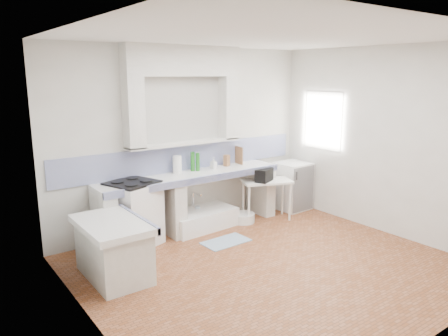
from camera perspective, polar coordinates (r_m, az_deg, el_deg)
floor at (r=5.60m, az=6.21°, el=-12.87°), size 4.50×4.50×0.00m
ceiling at (r=5.09m, az=6.98°, el=17.01°), size 4.50×4.50×0.00m
wall_back at (r=6.74m, az=-5.04°, el=3.96°), size 4.50×0.00×4.50m
wall_front at (r=3.97m, az=26.53°, el=-3.25°), size 4.50×0.00×4.50m
wall_left at (r=4.02m, az=-17.73°, el=-2.34°), size 0.00×4.50×4.50m
wall_right at (r=6.87m, az=20.53°, el=3.38°), size 0.00×4.50×4.50m
alcove_mass at (r=6.52m, az=-5.42°, el=14.02°), size 1.90×0.25×0.45m
window_frame at (r=7.70m, az=13.90°, el=6.19°), size 0.35×0.86×1.06m
lace_valance at (r=7.56m, az=13.33°, el=9.00°), size 0.01×0.84×0.24m
counter_slab at (r=6.54m, az=-4.33°, el=-1.11°), size 3.00×0.60×0.08m
counter_lip at (r=6.31m, az=-2.99°, el=-1.58°), size 3.00×0.04×0.10m
counter_pier_left at (r=6.08m, az=-15.61°, el=-7.02°), size 0.20×0.55×0.82m
counter_pier_mid at (r=6.49m, az=-6.90°, el=-5.39°), size 0.20×0.55×0.82m
counter_pier_right at (r=7.47m, az=4.89°, el=-2.98°), size 0.20×0.55×0.82m
peninsula_top at (r=5.22m, az=-14.67°, el=-7.28°), size 0.70×1.10×0.08m
peninsula_base at (r=5.35m, az=-14.46°, el=-10.82°), size 0.60×1.00×0.62m
peninsula_lip at (r=5.34m, az=-11.37°, el=-6.67°), size 0.04×1.10×0.10m
backsplash at (r=6.78m, az=-4.92°, el=1.44°), size 4.27×0.03×0.40m
stove at (r=6.20m, az=-11.95°, el=-6.08°), size 0.80×0.78×0.89m
sink at (r=6.82m, az=-3.11°, el=-6.90°), size 1.14×0.66×0.26m
side_table at (r=7.20m, az=5.65°, el=-4.20°), size 0.91×0.73×0.04m
fridge at (r=7.79m, az=9.07°, el=-2.35°), size 0.57×0.57×0.84m
bucket_red at (r=6.59m, az=-4.80°, el=-7.64°), size 0.35×0.35×0.26m
bucket_orange at (r=6.84m, az=-2.31°, el=-6.74°), size 0.32×0.32×0.29m
bucket_blue at (r=6.95m, az=0.23°, el=-6.49°), size 0.38×0.38×0.27m
basin_white at (r=7.09m, az=2.57°, el=-6.62°), size 0.49×0.49×0.15m
water_bottle_a at (r=6.91m, az=-3.50°, el=-6.38°), size 0.09×0.09×0.32m
water_bottle_b at (r=7.06m, az=-2.22°, el=-6.09°), size 0.10×0.10×0.29m
black_bag at (r=7.01m, az=5.36°, el=-0.94°), size 0.38×0.31×0.21m
green_bottle_a at (r=6.69m, az=-4.19°, el=0.86°), size 0.07×0.07×0.30m
green_bottle_b at (r=6.70m, az=-3.52°, el=0.82°), size 0.08×0.08×0.28m
knife_block at (r=7.05m, az=0.36°, el=1.01°), size 0.11×0.10×0.18m
cutting_board at (r=7.21m, az=2.00°, el=1.70°), size 0.04×0.22×0.29m
paper_towel at (r=6.55m, az=-6.26°, el=0.44°), size 0.15×0.15×0.27m
soap_bottle at (r=6.85m, az=-1.39°, el=0.65°), size 0.10×0.10×0.18m
rug at (r=6.30m, az=0.24°, el=-9.76°), size 0.70×0.42×0.01m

